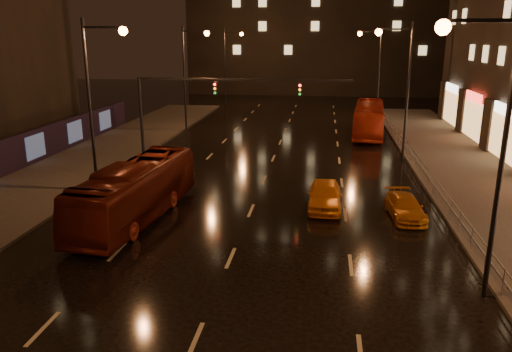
# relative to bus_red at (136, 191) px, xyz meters

# --- Properties ---
(ground) EXTENTS (140.00, 140.00, 0.00)m
(ground) POSITION_rel_bus_red_xyz_m (5.61, 11.94, -1.46)
(ground) COLOR black
(ground) RESTS_ON ground
(sidewalk_left) EXTENTS (7.00, 70.00, 0.15)m
(sidewalk_left) POSITION_rel_bus_red_xyz_m (-7.89, 6.94, -1.39)
(sidewalk_left) COLOR #38332D
(sidewalk_left) RESTS_ON ground
(sidewalk_right) EXTENTS (7.00, 70.00, 0.15)m
(sidewalk_right) POSITION_rel_bus_red_xyz_m (19.11, 6.94, -1.39)
(sidewalk_right) COLOR #38332D
(sidewalk_right) RESTS_ON ground
(traffic_signal) EXTENTS (15.31, 0.32, 6.20)m
(traffic_signal) POSITION_rel_bus_red_xyz_m (0.55, 11.94, 3.27)
(traffic_signal) COLOR black
(traffic_signal) RESTS_ON ground
(streetlight_right) EXTENTS (2.64, 0.50, 10.00)m
(streetlight_right) POSITION_rel_bus_red_xyz_m (14.53, -6.06, 4.97)
(streetlight_right) COLOR black
(streetlight_right) RESTS_ON ground
(railing_right) EXTENTS (0.05, 56.00, 1.00)m
(railing_right) POSITION_rel_bus_red_xyz_m (15.81, 9.94, -0.57)
(railing_right) COLOR #99999E
(railing_right) RESTS_ON sidewalk_right
(bus_red) EXTENTS (3.40, 10.68, 2.93)m
(bus_red) POSITION_rel_bus_red_xyz_m (0.00, 0.00, 0.00)
(bus_red) COLOR #5F190D
(bus_red) RESTS_ON ground
(bus_curb) EXTENTS (3.57, 11.15, 3.05)m
(bus_curb) POSITION_rel_bus_red_xyz_m (13.56, 24.49, 0.06)
(bus_curb) COLOR #A92610
(bus_curb) RESTS_ON ground
(taxi_near) EXTENTS (1.79, 4.39, 1.49)m
(taxi_near) POSITION_rel_bus_red_xyz_m (9.51, 2.84, -0.72)
(taxi_near) COLOR orange
(taxi_near) RESTS_ON ground
(taxi_far) EXTENTS (1.93, 4.03, 1.13)m
(taxi_far) POSITION_rel_bus_red_xyz_m (13.61, 1.94, -0.90)
(taxi_far) COLOR #C56B12
(taxi_far) RESTS_ON ground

